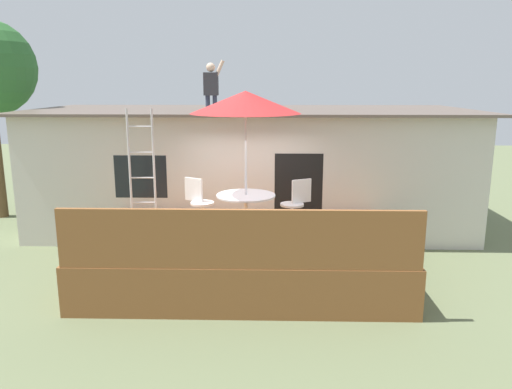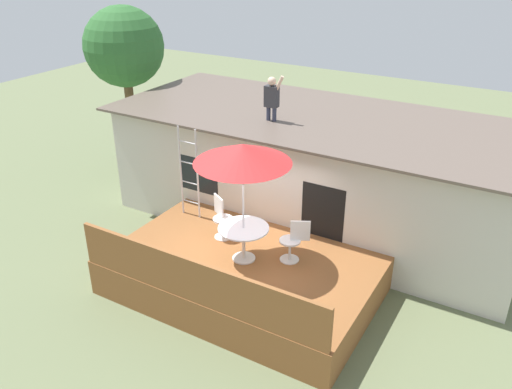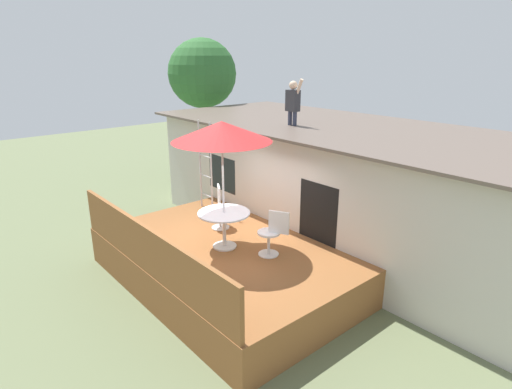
% 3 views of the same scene
% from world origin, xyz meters
% --- Properties ---
extents(ground_plane, '(40.00, 40.00, 0.00)m').
position_xyz_m(ground_plane, '(0.00, 0.00, 0.00)').
color(ground_plane, '#66704C').
extents(house, '(10.50, 4.50, 2.86)m').
position_xyz_m(house, '(-0.00, 3.60, 1.43)').
color(house, beige).
rests_on(house, ground).
extents(deck, '(5.42, 3.49, 0.80)m').
position_xyz_m(deck, '(0.00, 0.00, 0.40)').
color(deck, brown).
rests_on(deck, ground).
extents(deck_railing, '(5.32, 0.08, 0.90)m').
position_xyz_m(deck_railing, '(0.00, -1.70, 1.25)').
color(deck_railing, brown).
rests_on(deck_railing, deck).
extents(patio_table, '(1.04, 1.04, 0.74)m').
position_xyz_m(patio_table, '(0.02, -0.03, 1.39)').
color(patio_table, silver).
rests_on(patio_table, deck).
extents(patio_umbrella, '(1.90, 1.90, 2.54)m').
position_xyz_m(patio_umbrella, '(0.02, -0.03, 3.15)').
color(patio_umbrella, silver).
rests_on(patio_umbrella, deck).
extents(step_ladder, '(0.52, 0.04, 2.20)m').
position_xyz_m(step_ladder, '(-2.07, 0.96, 1.90)').
color(step_ladder, silver).
rests_on(step_ladder, deck).
extents(person_figure, '(0.47, 0.20, 1.11)m').
position_xyz_m(person_figure, '(-0.87, 2.73, 3.46)').
color(person_figure, '#33384C').
rests_on(person_figure, house).
extents(patio_chair_left, '(0.57, 0.44, 0.92)m').
position_xyz_m(patio_chair_left, '(-0.89, 0.52, 1.26)').
color(patio_chair_left, silver).
rests_on(patio_chair_left, deck).
extents(patio_chair_right, '(0.58, 0.44, 0.92)m').
position_xyz_m(patio_chair_right, '(0.92, 0.44, 1.26)').
color(patio_chair_right, silver).
rests_on(patio_chair_right, deck).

